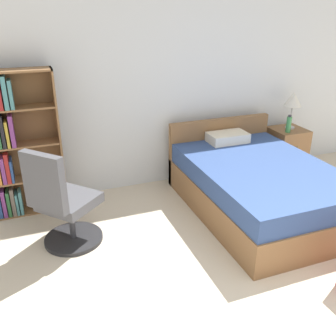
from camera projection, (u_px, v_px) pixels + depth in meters
wall_back at (163, 84)px, 4.62m from camera, size 9.00×0.06×2.60m
bookshelf at (13, 146)px, 4.02m from camera, size 0.78×0.26×1.61m
bed at (257, 185)px, 4.29m from camera, size 1.42×2.07×0.84m
office_chair at (63, 205)px, 3.55m from camera, size 0.72×0.72×1.04m
nightstand at (286, 150)px, 5.31m from camera, size 0.46×0.47×0.62m
table_lamp at (293, 101)px, 5.07m from camera, size 0.24×0.24×0.50m
water_bottle at (289, 124)px, 5.01m from camera, size 0.07×0.07×0.24m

